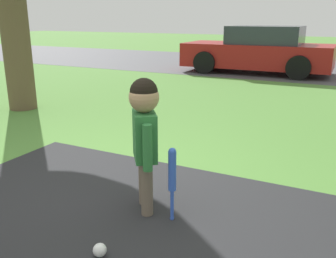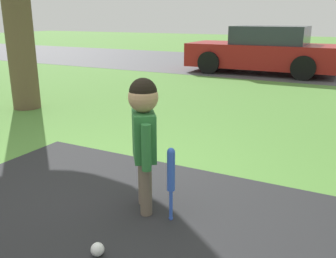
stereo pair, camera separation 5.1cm
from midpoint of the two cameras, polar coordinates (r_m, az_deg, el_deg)
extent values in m
plane|color=#518438|center=(3.36, -11.60, -10.33)|extent=(60.00, 60.00, 0.00)
cube|color=#4C4C51|center=(12.45, 18.00, 9.00)|extent=(40.00, 6.00, 0.01)
cylinder|color=#6B5B4C|center=(3.13, -4.10, -7.66)|extent=(0.09, 0.09, 0.44)
cylinder|color=#6B5B4C|center=(2.96, -3.73, -9.15)|extent=(0.09, 0.09, 0.44)
cube|color=#2D7238|center=(2.89, -4.08, -1.05)|extent=(0.31, 0.33, 0.38)
cylinder|color=#2D7238|center=(3.08, -4.41, -0.64)|extent=(0.07, 0.07, 0.36)
cylinder|color=#2D7238|center=(2.73, -3.68, -2.90)|extent=(0.07, 0.07, 0.36)
sphere|color=tan|center=(2.81, -4.21, 4.84)|extent=(0.23, 0.23, 0.23)
sphere|color=black|center=(2.81, -4.23, 5.64)|extent=(0.21, 0.21, 0.21)
sphere|color=blue|center=(2.97, 0.11, -13.39)|extent=(0.03, 0.03, 0.03)
cylinder|color=blue|center=(2.92, 0.11, -11.52)|extent=(0.03, 0.03, 0.25)
cylinder|color=blue|center=(2.80, 0.12, -6.44)|extent=(0.06, 0.06, 0.31)
sphere|color=blue|center=(2.74, 0.12, -3.46)|extent=(0.06, 0.06, 0.06)
sphere|color=white|center=(2.61, -10.94, -17.66)|extent=(0.09, 0.09, 0.09)
cube|color=maroon|center=(10.85, 13.24, 10.88)|extent=(3.99, 1.68, 0.63)
cube|color=#2D333D|center=(10.77, 14.50, 13.71)|extent=(1.93, 1.45, 0.47)
cylinder|color=black|center=(10.44, 5.44, 10.04)|extent=(0.61, 0.19, 0.60)
cylinder|color=black|center=(11.98, 8.28, 10.80)|extent=(0.61, 0.19, 0.60)
cylinder|color=black|center=(9.85, 19.11, 8.80)|extent=(0.61, 0.19, 0.60)
cylinder|color=black|center=(11.47, 20.22, 9.70)|extent=(0.61, 0.19, 0.60)
cylinder|color=brown|center=(6.74, -22.86, 16.70)|extent=(0.45, 0.45, 3.30)
camera|label=1|loc=(0.03, -90.45, -0.14)|focal=40.00mm
camera|label=2|loc=(0.03, 89.55, 0.14)|focal=40.00mm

